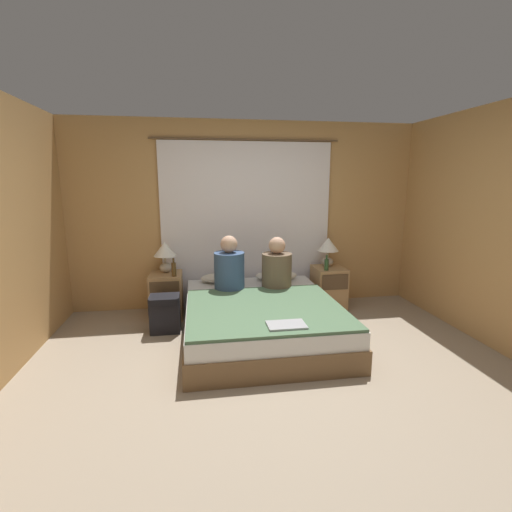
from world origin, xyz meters
TOP-DOWN VIEW (x-y plane):
  - ground_plane at (0.00, 0.00)m, footprint 16.00×16.00m
  - wall_back at (0.00, 2.08)m, footprint 4.79×0.06m
  - curtain_panel at (0.00, 2.02)m, footprint 2.49×0.03m
  - bed at (0.00, 0.92)m, footprint 1.66×2.09m
  - nightstand_left at (-1.09, 1.71)m, footprint 0.40×0.47m
  - nightstand_right at (1.09, 1.71)m, footprint 0.40×0.47m
  - lamp_left at (-1.09, 1.79)m, footprint 0.28×0.28m
  - lamp_right at (1.09, 1.79)m, footprint 0.28×0.28m
  - pillow_left at (-0.36, 1.77)m, footprint 0.56×0.30m
  - pillow_right at (0.36, 1.77)m, footprint 0.56×0.30m
  - blanket_on_bed at (0.00, 0.64)m, footprint 1.60×1.46m
  - person_left_in_bed at (-0.30, 1.41)m, footprint 0.37×0.37m
  - person_right_in_bed at (0.29, 1.41)m, footprint 0.37×0.37m
  - beer_bottle_on_left_stand at (-0.97, 1.57)m, footprint 0.06×0.06m
  - beer_bottle_on_right_stand at (0.99, 1.57)m, footprint 0.06×0.06m
  - laptop_on_bed at (0.10, 0.11)m, footprint 0.35×0.23m
  - backpack_on_floor at (-1.07, 1.21)m, footprint 0.34×0.28m

SIDE VIEW (x-z plane):
  - ground_plane at x=0.00m, z-range 0.00..0.00m
  - bed at x=0.00m, z-range 0.00..0.40m
  - backpack_on_floor at x=-1.07m, z-range 0.03..0.46m
  - nightstand_left at x=-1.09m, z-range 0.00..0.57m
  - nightstand_right at x=1.09m, z-range 0.00..0.57m
  - blanket_on_bed at x=0.00m, z-range 0.41..0.44m
  - laptop_on_bed at x=0.10m, z-range 0.44..0.45m
  - pillow_left at x=-0.36m, z-range 0.41..0.53m
  - pillow_right at x=0.36m, z-range 0.41..0.53m
  - beer_bottle_on_right_stand at x=0.99m, z-range 0.54..0.75m
  - beer_bottle_on_left_stand at x=-0.97m, z-range 0.54..0.77m
  - person_right_in_bed at x=0.29m, z-range 0.34..0.99m
  - person_left_in_bed at x=-0.30m, z-range 0.34..1.02m
  - lamp_left at x=-1.09m, z-range 0.63..1.03m
  - lamp_right at x=1.09m, z-range 0.63..1.03m
  - curtain_panel at x=0.00m, z-range 0.00..2.25m
  - wall_back at x=0.00m, z-range 0.00..2.50m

